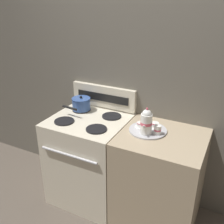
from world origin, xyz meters
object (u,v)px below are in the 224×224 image
at_px(saucepan, 81,104).
at_px(teacup_left, 155,125).
at_px(serving_tray, 148,130).
at_px(teacup_right, 141,125).
at_px(stove, 90,159).
at_px(creamer_jug, 158,130).
at_px(teapot, 146,122).

xyz_separation_m(saucepan, teacup_left, (0.80, -0.05, -0.04)).
height_order(serving_tray, teacup_right, teacup_right).
relative_size(stove, serving_tray, 2.80).
relative_size(saucepan, teacup_left, 2.77).
bearing_deg(teacup_right, serving_tray, -6.94).
distance_m(saucepan, teacup_left, 0.80).
distance_m(saucepan, teacup_right, 0.69).
bearing_deg(creamer_jug, teapot, -158.00).
distance_m(teacup_left, teacup_right, 0.13).
height_order(stove, teapot, teapot).
bearing_deg(serving_tray, teapot, -85.10).
bearing_deg(serving_tray, saucepan, 171.68).
bearing_deg(stove, serving_tray, 3.36).
xyz_separation_m(teapot, creamer_jug, (0.09, 0.04, -0.07)).
relative_size(stove, creamer_jug, 11.51).
relative_size(serving_tray, teapot, 1.39).
bearing_deg(stove, teapot, -4.10).
bearing_deg(teacup_left, teacup_right, -156.26).
bearing_deg(stove, saucepan, 140.07).
height_order(serving_tray, creamer_jug, creamer_jug).
xyz_separation_m(teapot, teacup_right, (-0.08, 0.09, -0.09)).
distance_m(teapot, creamer_jug, 0.12).
distance_m(stove, serving_tray, 0.74).
xyz_separation_m(saucepan, teapot, (0.76, -0.19, 0.05)).
distance_m(teapot, teacup_right, 0.14).
bearing_deg(teapot, saucepan, 166.22).
bearing_deg(saucepan, teapot, -13.78).
bearing_deg(creamer_jug, teacup_left, 118.26).
xyz_separation_m(stove, teapot, (0.59, -0.04, 0.57)).
distance_m(serving_tray, teacup_left, 0.08).
height_order(stove, teacup_right, teacup_right).
xyz_separation_m(teapot, teacup_left, (0.04, 0.14, -0.09)).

